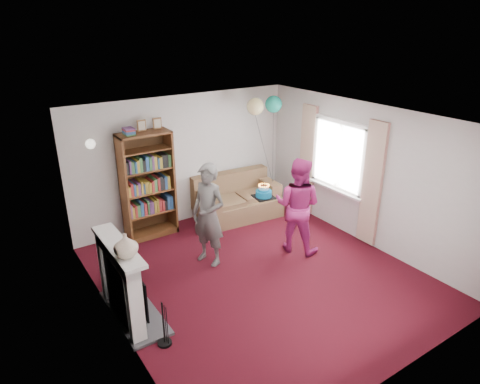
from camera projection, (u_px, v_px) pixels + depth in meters
ground at (260, 275)px, 6.79m from camera, size 5.00×5.00×0.00m
wall_back at (184, 160)px, 8.25m from camera, size 4.50×0.02×2.50m
wall_left at (110, 245)px, 5.15m from camera, size 0.02×5.00×2.50m
wall_right at (365, 175)px, 7.48m from camera, size 0.02×5.00×2.50m
ceiling at (263, 119)px, 5.84m from camera, size 4.50×5.00×0.01m
fireplace at (125, 285)px, 5.67m from camera, size 0.55×1.80×1.12m
window_bay at (338, 168)px, 7.93m from camera, size 0.14×2.02×2.20m
wall_sconce at (90, 144)px, 7.00m from camera, size 0.16×0.23×0.16m
bookcase at (147, 186)px, 7.75m from camera, size 0.93×0.42×2.18m
sofa at (236, 201)px, 8.72m from camera, size 1.67×0.88×0.88m
wicker_basket at (126, 281)px, 6.35m from camera, size 0.40×0.40×0.36m
person_striped at (209, 215)px, 6.86m from camera, size 0.60×0.73×1.71m
person_magenta at (297, 205)px, 7.26m from camera, size 0.97×1.03×1.68m
birthday_cake at (264, 194)px, 7.00m from camera, size 0.32×0.32×0.22m
balloons at (265, 105)px, 8.28m from camera, size 0.77×0.38×1.73m
mantel_vase at (126, 245)px, 5.10m from camera, size 0.36×0.36×0.30m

